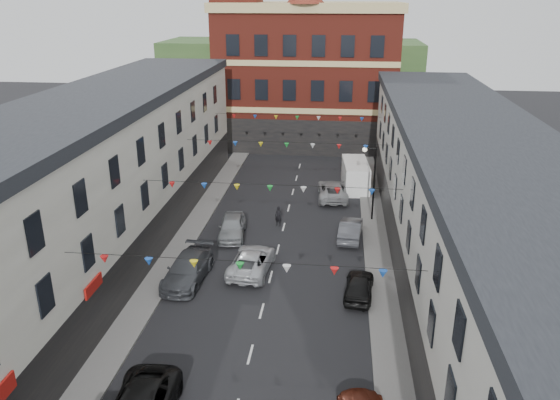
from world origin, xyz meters
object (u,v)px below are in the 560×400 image
at_px(car_left_e, 232,226).
at_px(moving_car, 252,261).
at_px(white_van, 355,175).
at_px(pedestrian, 278,216).
at_px(street_lamp, 371,174).
at_px(car_right_d, 359,286).
at_px(car_right_e, 351,229).
at_px(car_left_d, 188,269).
at_px(car_right_f, 333,190).

distance_m(car_left_e, moving_car, 5.66).
bearing_deg(white_van, pedestrian, -126.47).
bearing_deg(street_lamp, car_right_d, -95.12).
distance_m(street_lamp, car_right_e, 4.97).
bearing_deg(car_right_e, street_lamp, -107.14).
bearing_deg(street_lamp, car_left_e, -157.84).
bearing_deg(car_left_e, car_right_e, -2.01).
relative_size(street_lamp, car_left_d, 1.10).
bearing_deg(car_right_d, car_left_e, -34.16).
bearing_deg(car_right_e, car_left_d, 41.91).
height_order(car_right_e, white_van, white_van).
xyz_separation_m(street_lamp, pedestrian, (-6.98, -1.81, -3.12)).
bearing_deg(street_lamp, moving_car, -130.17).
bearing_deg(white_van, car_right_d, -94.52).
xyz_separation_m(car_right_d, car_right_e, (-0.42, 8.18, 0.04)).
xyz_separation_m(car_left_d, car_right_e, (10.14, 7.47, -0.06)).
height_order(car_left_d, car_right_d, car_left_d).
height_order(car_left_e, moving_car, car_left_e).
relative_size(car_right_d, car_right_f, 0.74).
xyz_separation_m(street_lamp, car_left_e, (-10.15, -4.13, -3.12)).
height_order(street_lamp, car_right_d, street_lamp).
distance_m(car_right_e, car_right_f, 8.40).
bearing_deg(car_right_d, pedestrian, -53.45).
bearing_deg(pedestrian, moving_car, -74.52).
height_order(moving_car, white_van, white_van).
bearing_deg(pedestrian, car_left_e, -121.55).
bearing_deg(car_left_e, car_left_d, -108.08).
bearing_deg(pedestrian, car_left_d, -94.62).
relative_size(car_left_d, white_van, 0.98).
distance_m(street_lamp, pedestrian, 7.86).
distance_m(car_right_e, pedestrian, 5.77).
bearing_deg(car_right_d, moving_car, -13.80).
xyz_separation_m(car_left_d, car_right_d, (10.57, -0.71, -0.10)).
height_order(car_right_f, white_van, white_van).
xyz_separation_m(car_left_e, car_right_d, (9.10, -7.58, -0.10)).
height_order(car_right_d, moving_car, moving_car).
height_order(car_right_d, pedestrian, pedestrian).
height_order(car_right_e, pedestrian, pedestrian).
bearing_deg(car_right_d, car_right_f, -77.78).
relative_size(street_lamp, car_right_f, 1.10).
distance_m(white_van, pedestrian, 11.32).
xyz_separation_m(car_left_e, car_right_e, (8.68, 0.61, -0.06)).
bearing_deg(car_left_e, car_right_f, 44.96).
xyz_separation_m(car_left_d, moving_car, (3.76, 1.69, -0.07)).
xyz_separation_m(street_lamp, moving_car, (-7.86, -9.31, -3.18)).
distance_m(car_left_e, car_right_d, 11.84).
bearing_deg(car_right_f, car_right_d, 93.13).
relative_size(car_right_e, white_van, 0.79).
relative_size(car_left_d, car_right_d, 1.35).
xyz_separation_m(car_right_d, moving_car, (-6.81, 2.40, 0.03)).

